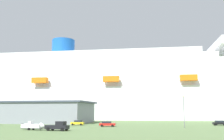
# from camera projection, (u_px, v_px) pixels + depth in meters

# --- Properties ---
(ground_plane) EXTENTS (600.00, 600.00, 0.00)m
(ground_plane) POSITION_uv_depth(u_px,v_px,m) (91.00, 123.00, 97.91)
(ground_plane) COLOR #567042
(cruise_ship) EXTENTS (258.90, 48.14, 56.44)m
(cruise_ship) POSITION_uv_depth(u_px,v_px,m) (118.00, 92.00, 147.90)
(cruise_ship) COLOR white
(cruise_ship) RESTS_ON ground_plane
(terminal_building) EXTENTS (58.59, 28.31, 8.25)m
(terminal_building) POSITION_uv_depth(u_px,v_px,m) (22.00, 112.00, 104.18)
(terminal_building) COLOR gray
(terminal_building) RESTS_ON ground_plane
(pickup_truck) EXTENTS (5.90, 3.22, 2.20)m
(pickup_truck) POSITION_uv_depth(u_px,v_px,m) (58.00, 126.00, 60.74)
(pickup_truck) COLOR black
(pickup_truck) RESTS_ON ground_plane
(small_boat_on_trailer) EXTENTS (7.27, 3.06, 2.15)m
(small_boat_on_trailer) POSITION_uv_depth(u_px,v_px,m) (34.00, 126.00, 62.76)
(small_boat_on_trailer) COLOR #595960
(small_boat_on_trailer) RESTS_ON ground_plane
(street_lamp) EXTENTS (0.56, 0.56, 8.89)m
(street_lamp) POSITION_uv_depth(u_px,v_px,m) (184.00, 107.00, 70.45)
(street_lamp) COLOR slate
(street_lamp) RESTS_ON ground_plane
(parked_car_red_hatchback) EXTENTS (4.80, 2.14, 1.58)m
(parked_car_red_hatchback) POSITION_uv_depth(u_px,v_px,m) (107.00, 124.00, 76.95)
(parked_car_red_hatchback) COLOR red
(parked_car_red_hatchback) RESTS_ON ground_plane
(parked_car_black_coupe) EXTENTS (4.55, 2.11, 1.58)m
(parked_car_black_coupe) POSITION_uv_depth(u_px,v_px,m) (220.00, 123.00, 83.16)
(parked_car_black_coupe) COLOR black
(parked_car_black_coupe) RESTS_ON ground_plane
(parked_car_yellow_taxi) EXTENTS (4.24, 2.06, 1.58)m
(parked_car_yellow_taxi) POSITION_uv_depth(u_px,v_px,m) (78.00, 123.00, 84.23)
(parked_car_yellow_taxi) COLOR yellow
(parked_car_yellow_taxi) RESTS_ON ground_plane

